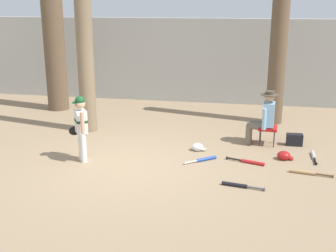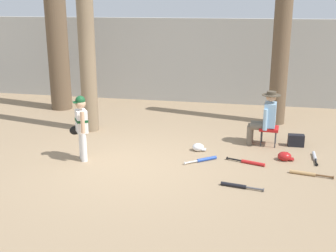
{
  "view_description": "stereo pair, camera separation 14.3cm",
  "coord_description": "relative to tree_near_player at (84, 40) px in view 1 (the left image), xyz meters",
  "views": [
    {
      "loc": [
        2.14,
        -7.42,
        3.05
      ],
      "look_at": [
        0.66,
        0.31,
        0.75
      ],
      "focal_mm": 45.95,
      "sensor_mm": 36.0,
      "label": 1
    },
    {
      "loc": [
        2.28,
        -7.39,
        3.05
      ],
      "look_at": [
        0.66,
        0.31,
        0.75
      ],
      "focal_mm": 45.95,
      "sensor_mm": 36.0,
      "label": 2
    }
  ],
  "objects": [
    {
      "name": "batting_helmet_white",
      "position": [
        2.79,
        -0.96,
        -2.1
      ],
      "size": [
        0.29,
        0.23,
        0.17
      ],
      "color": "silver",
      "rests_on": "ground"
    },
    {
      "name": "bat_wood_tan",
      "position": [
        4.89,
        -1.87,
        -2.14
      ],
      "size": [
        0.76,
        0.2,
        0.07
      ],
      "color": "tan",
      "rests_on": "ground"
    },
    {
      "name": "tree_near_player",
      "position": [
        0.0,
        0.0,
        0.0
      ],
      "size": [
        0.64,
        0.64,
        5.03
      ],
      "color": "#7F6B51",
      "rests_on": "ground"
    },
    {
      "name": "handbag_beside_stool",
      "position": [
        4.83,
        -0.22,
        -2.04
      ],
      "size": [
        0.35,
        0.19,
        0.26
      ],
      "primitive_type": "cube",
      "rotation": [
        0.0,
        0.0,
        0.03
      ],
      "color": "black",
      "rests_on": "ground"
    },
    {
      "name": "concrete_back_wall",
      "position": [
        1.65,
        3.68,
        -0.9
      ],
      "size": [
        18.0,
        0.36,
        2.55
      ],
      "primitive_type": "cube",
      "color": "#9E9E99",
      "rests_on": "ground"
    },
    {
      "name": "young_ballplayer",
      "position": [
        0.61,
        -1.96,
        -1.43
      ],
      "size": [
        0.51,
        0.52,
        1.31
      ],
      "color": "white",
      "rests_on": "ground"
    },
    {
      "name": "bat_blue_youth",
      "position": [
        2.99,
        -1.55,
        -2.14
      ],
      "size": [
        0.6,
        0.51,
        0.07
      ],
      "color": "#2347AD",
      "rests_on": "ground"
    },
    {
      "name": "bat_aluminum_silver",
      "position": [
        5.15,
        -0.94,
        -2.14
      ],
      "size": [
        0.08,
        0.72,
        0.07
      ],
      "color": "#B7BCC6",
      "rests_on": "ground"
    },
    {
      "name": "bat_black_composite",
      "position": [
        3.69,
        -2.68,
        -2.14
      ],
      "size": [
        0.73,
        0.19,
        0.07
      ],
      "color": "black",
      "rests_on": "ground"
    },
    {
      "name": "bat_red_barrel",
      "position": [
        3.88,
        -1.52,
        -2.14
      ],
      "size": [
        0.76,
        0.3,
        0.07
      ],
      "color": "red",
      "rests_on": "ground"
    },
    {
      "name": "seated_spectator",
      "position": [
        4.14,
        -0.27,
        -1.53
      ],
      "size": [
        0.67,
        0.54,
        1.2
      ],
      "color": "#6B6051",
      "rests_on": "ground"
    },
    {
      "name": "tree_behind_spectator",
      "position": [
        4.45,
        1.59,
        -0.09
      ],
      "size": [
        0.68,
        0.68,
        4.87
      ],
      "color": "brown",
      "rests_on": "ground"
    },
    {
      "name": "ground_plane",
      "position": [
        1.65,
        -2.09,
        -2.17
      ],
      "size": [
        60.0,
        60.0,
        0.0
      ],
      "primitive_type": "plane",
      "color": "#937A5B"
    },
    {
      "name": "tree_far_left",
      "position": [
        -1.66,
        1.89,
        -0.01
      ],
      "size": [
        0.88,
        0.88,
        5.18
      ],
      "color": "brown",
      "rests_on": "ground"
    },
    {
      "name": "folding_stool",
      "position": [
        4.24,
        -0.28,
        -1.81
      ],
      "size": [
        0.43,
        0.43,
        0.41
      ],
      "color": "red",
      "rests_on": "ground"
    },
    {
      "name": "batting_helmet_red",
      "position": [
        4.55,
        -1.16,
        -2.1
      ],
      "size": [
        0.32,
        0.24,
        0.18
      ],
      "color": "#A81919",
      "rests_on": "ground"
    }
  ]
}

